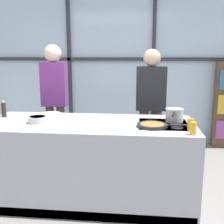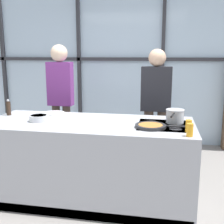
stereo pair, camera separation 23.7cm
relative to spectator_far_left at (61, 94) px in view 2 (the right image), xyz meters
The scene contains 12 objects.
ground_plane 1.61m from the spectator_far_left, 55.15° to the right, with size 18.00×18.00×0.00m, color gray.
back_window_wall 1.47m from the spectator_far_left, 60.51° to the left, with size 6.40×0.10×2.80m.
demo_island 1.37m from the spectator_far_left, 55.13° to the right, with size 2.29×0.94×0.90m.
spectator_far_left is the anchor object (origin of this frame).
spectator_center_left 1.40m from the spectator_far_left, ahead, with size 0.42×0.24×1.70m.
frying_pan 1.80m from the spectator_far_left, 39.09° to the right, with size 0.57×0.32×0.03m.
saucepan 1.86m from the spectator_far_left, 28.42° to the right, with size 0.20×0.37×0.15m.
white_plate 0.69m from the spectator_far_left, 77.37° to the right, with size 0.27×0.27×0.01m, color white.
mixing_bowl 1.08m from the spectator_far_left, 82.47° to the right, with size 0.21×0.21×0.07m.
pepper_grinder 0.92m from the spectator_far_left, 112.96° to the right, with size 0.05×0.05×0.20m.
juice_glass_near 2.23m from the spectator_far_left, 38.26° to the right, with size 0.06×0.06×0.12m, color orange.
juice_glass_far 2.14m from the spectator_far_left, 35.32° to the right, with size 0.06×0.06×0.12m, color orange.
Camera 2 is at (0.79, -2.91, 1.63)m, focal length 45.00 mm.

